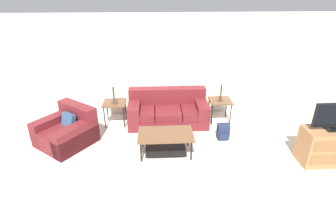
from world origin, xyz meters
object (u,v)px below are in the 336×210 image
couch (168,112)px  coffee_table (166,139)px  backpack (223,132)px  armchair (67,131)px  side_table_left (115,105)px  table_lamp_left (112,82)px  side_table_right (220,102)px  table_lamp_right (222,80)px  tv_console (329,146)px

couch → coffee_table: bearing=-94.8°
couch → backpack: 1.48m
couch → armchair: (-2.25, -0.82, -0.01)m
side_table_left → table_lamp_left: 0.59m
table_lamp_left → backpack: bearing=-18.6°
couch → side_table_right: (1.31, 0.00, 0.22)m
side_table_right → table_lamp_right: bearing=-146.3°
table_lamp_left → side_table_left: bearing=135.0°
armchair → side_table_left: size_ratio=2.48×
couch → table_lamp_left: size_ratio=2.90×
armchair → side_table_left: 1.27m
table_lamp_right → backpack: size_ratio=1.87×
tv_console → backpack: size_ratio=2.92×
side_table_left → tv_console: bearing=-22.6°
armchair → side_table_left: (0.94, 0.82, 0.24)m
armchair → table_lamp_left: table_lamp_left is taller
coffee_table → table_lamp_right: size_ratio=1.66×
armchair → side_table_left: bearing=41.2°
armchair → side_table_right: bearing=13.0°
tv_console → couch: bearing=149.1°
side_table_right → table_lamp_left: table_lamp_left is taller
side_table_right → coffee_table: bearing=-136.6°
table_lamp_left → armchair: bearing=-138.8°
table_lamp_right → tv_console: table_lamp_right is taller
couch → side_table_right: couch is taller
tv_console → side_table_left: bearing=157.4°
couch → table_lamp_right: size_ratio=2.90×
side_table_left → backpack: size_ratio=1.62×
couch → armchair: 2.39m
couch → coffee_table: 1.35m
couch → backpack: size_ratio=5.43×
side_table_right → table_lamp_right: size_ratio=0.86×
side_table_right → tv_console: size_ratio=0.55×
armchair → backpack: 3.46m
table_lamp_left → table_lamp_right: 2.61m
armchair → backpack: armchair is taller
tv_console → backpack: (-1.81, 0.95, -0.19)m
table_lamp_left → backpack: size_ratio=1.87×
coffee_table → side_table_right: 1.96m
tv_console → table_lamp_right: bearing=133.5°
side_table_right → table_lamp_left: 2.68m
backpack → tv_console: bearing=-27.8°
side_table_left → couch: bearing=-0.0°
side_table_right → table_lamp_left: bearing=-180.0°
backpack → table_lamp_left: bearing=161.4°
coffee_table → table_lamp_left: table_lamp_left is taller
tv_console → side_table_right: bearing=133.5°
armchair → table_lamp_right: 3.74m
table_lamp_left → table_lamp_right: same height
side_table_left → tv_console: tv_console is taller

